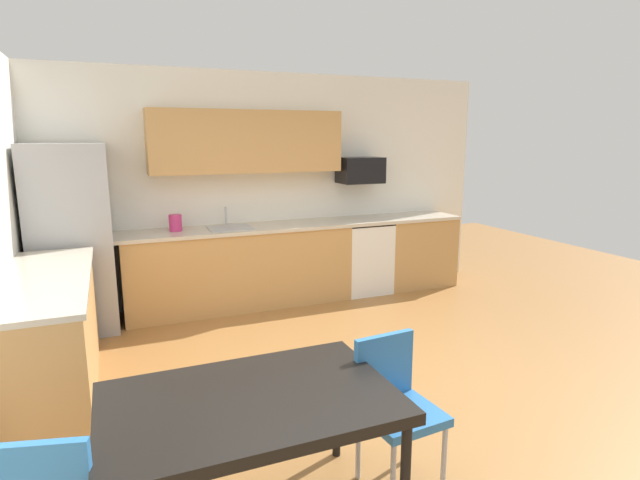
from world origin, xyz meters
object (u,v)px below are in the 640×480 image
dining_table (250,408)px  chair_near_table (394,399)px  microwave (360,170)px  kettle (175,224)px  oven_range (363,256)px  refrigerator (72,240)px

dining_table → chair_near_table: 0.86m
microwave → kettle: (-2.29, -0.05, -0.52)m
microwave → dining_table: (-2.39, -3.52, -0.88)m
oven_range → microwave: (0.00, 0.10, 1.09)m
refrigerator → dining_table: 3.48m
chair_near_table → dining_table: bearing=-176.1°
refrigerator → oven_range: 3.35m
oven_range → kettle: 2.36m
refrigerator → dining_table: bearing=-74.5°
refrigerator → chair_near_table: refrigerator is taller
chair_near_table → oven_range: bearing=65.4°
oven_range → dining_table: bearing=-124.9°
refrigerator → chair_near_table: 3.76m
refrigerator → microwave: size_ratio=3.51×
refrigerator → oven_range: bearing=1.4°
oven_range → dining_table: 4.18m
microwave → dining_table: 4.34m
oven_range → kettle: bearing=178.7°
kettle → dining_table: bearing=-91.6°
oven_range → kettle: size_ratio=4.55×
refrigerator → chair_near_table: bearing=-61.7°
kettle → microwave: bearing=1.3°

